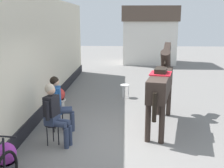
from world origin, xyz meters
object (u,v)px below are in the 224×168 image
Objects in this scene: flower_planter_farthest at (59,98)px; flower_planter_nearest at (5,159)px; seated_visitor_near at (54,111)px; saddled_horse_center at (161,82)px; spare_stool_white at (125,86)px; seated_visitor_far at (59,101)px.

flower_planter_nearest is at bearing -90.18° from flower_planter_farthest.
saddled_horse_center reaches higher than seated_visitor_near.
flower_planter_farthest is 2.46m from spare_stool_white.
flower_planter_farthest is 1.39× the size of spare_stool_white.
seated_visitor_far is 0.47× the size of saddled_horse_center.
saddled_horse_center reaches higher than flower_planter_farthest.
flower_planter_nearest is at bearing -112.65° from seated_visitor_near.
seated_visitor_near reaches higher than spare_stool_white.
flower_planter_nearest is at bearing -111.58° from spare_stool_white.
saddled_horse_center reaches higher than seated_visitor_far.
flower_planter_farthest reaches higher than spare_stool_white.
seated_visitor_far is (-0.10, 0.81, 0.00)m from seated_visitor_near.
flower_planter_nearest is at bearing -139.00° from saddled_horse_center.
seated_visitor_near is 0.82m from seated_visitor_far.
seated_visitor_near is at bearing -152.33° from saddled_horse_center.
seated_visitor_far is 2.23m from flower_planter_nearest.
spare_stool_white is (2.07, 1.32, 0.07)m from flower_planter_farthest.
spare_stool_white is (-0.93, 2.65, -0.76)m from saddled_horse_center.
saddled_horse_center is (2.46, 1.29, 0.38)m from seated_visitor_near.
seated_visitor_near reaches higher than flower_planter_farthest.
seated_visitor_far reaches higher than flower_planter_nearest.
saddled_horse_center reaches higher than flower_planter_nearest.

